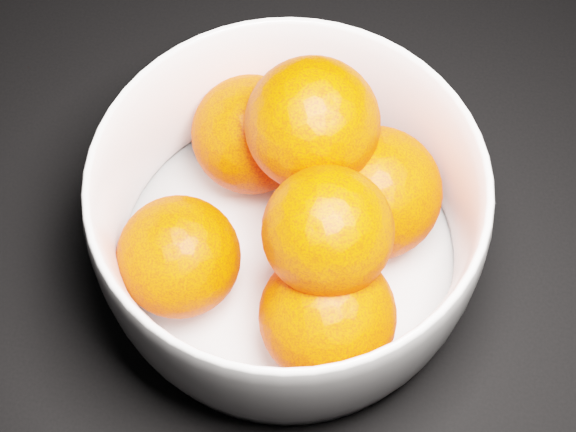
# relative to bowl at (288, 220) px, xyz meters

# --- Properties ---
(bowl) EXTENTS (0.23, 0.23, 0.11)m
(bowl) POSITION_rel_bowl_xyz_m (0.00, 0.00, 0.00)
(bowl) COLOR white
(bowl) RESTS_ON ground
(orange_pile) EXTENTS (0.19, 0.19, 0.12)m
(orange_pile) POSITION_rel_bowl_xyz_m (0.01, 0.01, 0.01)
(orange_pile) COLOR #F33300
(orange_pile) RESTS_ON bowl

